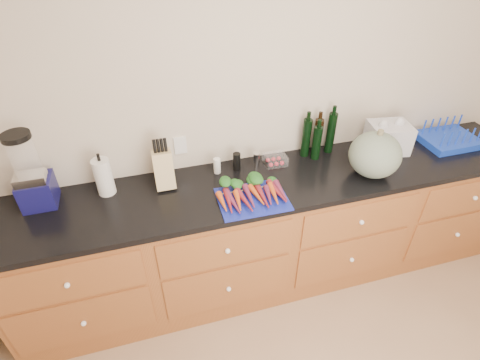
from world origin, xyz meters
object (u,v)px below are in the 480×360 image
object	(u,v)px
carrots	(251,191)
knife_block	(164,169)
squash	(375,155)
tomato_box	(275,160)
dish_rack	(449,138)
cutting_board	(252,199)
blender_appliance	(31,175)
paper_towel	(104,177)

from	to	relation	value
carrots	knife_block	world-z (taller)	knife_block
squash	tomato_box	xyz separation A→B (m)	(-0.57, 0.29, -0.11)
tomato_box	dish_rack	xyz separation A→B (m)	(1.34, -0.09, 0.00)
squash	knife_block	bearing A→B (deg)	169.05
cutting_board	knife_block	distance (m)	0.58
blender_appliance	tomato_box	bearing A→B (deg)	0.49
tomato_box	dish_rack	size ratio (longest dim) A/B	0.37
carrots	squash	distance (m)	0.84
tomato_box	paper_towel	bearing A→B (deg)	-179.48
squash	blender_appliance	xyz separation A→B (m)	(-2.05, 0.27, 0.06)
blender_appliance	tomato_box	world-z (taller)	blender_appliance
knife_block	tomato_box	world-z (taller)	knife_block
dish_rack	paper_towel	bearing A→B (deg)	178.13
dish_rack	cutting_board	bearing A→B (deg)	-171.53
paper_towel	dish_rack	bearing A→B (deg)	-1.87
carrots	blender_appliance	bearing A→B (deg)	167.16
cutting_board	squash	size ratio (longest dim) A/B	1.26
dish_rack	tomato_box	bearing A→B (deg)	176.17
paper_towel	dish_rack	world-z (taller)	paper_towel
squash	blender_appliance	bearing A→B (deg)	172.42
carrots	squash	world-z (taller)	squash
blender_appliance	tomato_box	size ratio (longest dim) A/B	3.20
blender_appliance	dish_rack	xyz separation A→B (m)	(2.83, -0.08, -0.17)
tomato_box	knife_block	bearing A→B (deg)	-177.72
cutting_board	knife_block	size ratio (longest dim) A/B	1.75
paper_towel	tomato_box	xyz separation A→B (m)	(1.11, 0.01, -0.08)
knife_block	tomato_box	xyz separation A→B (m)	(0.75, 0.03, -0.08)
blender_appliance	knife_block	bearing A→B (deg)	-1.36
squash	paper_towel	size ratio (longest dim) A/B	1.39
carrots	squash	xyz separation A→B (m)	(0.84, 0.00, 0.11)
cutting_board	blender_appliance	size ratio (longest dim) A/B	0.88
carrots	tomato_box	xyz separation A→B (m)	(0.27, 0.29, -0.00)
carrots	squash	bearing A→B (deg)	0.31
paper_towel	knife_block	bearing A→B (deg)	-3.21
cutting_board	blender_appliance	xyz separation A→B (m)	(-1.22, 0.32, 0.20)
carrots	blender_appliance	distance (m)	1.26
knife_block	tomato_box	bearing A→B (deg)	2.28
squash	blender_appliance	distance (m)	2.07
cutting_board	carrots	size ratio (longest dim) A/B	1.01
cutting_board	tomato_box	xyz separation A→B (m)	(0.27, 0.33, 0.03)
carrots	cutting_board	bearing A→B (deg)	-90.00
blender_appliance	dish_rack	world-z (taller)	blender_appliance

